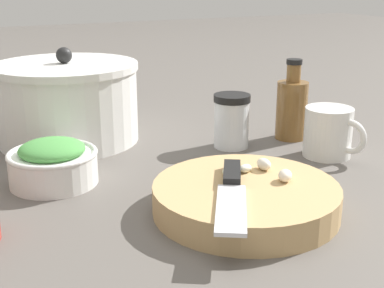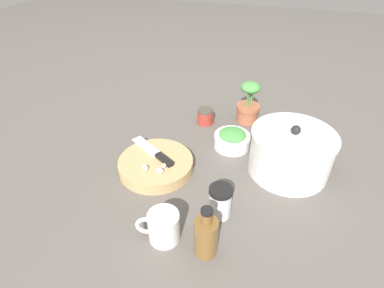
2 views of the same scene
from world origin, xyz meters
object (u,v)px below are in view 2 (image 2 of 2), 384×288
(oil_bottle, at_px, (206,235))
(potted_herb, at_px, (248,105))
(coffee_mug, at_px, (163,227))
(herb_bowl, at_px, (232,139))
(honey_jar, at_px, (205,116))
(garlic_cloves, at_px, (156,168))
(spice_jar, at_px, (220,201))
(chef_knife, at_px, (155,153))
(stock_pot, at_px, (291,153))
(cutting_board, at_px, (156,165))

(oil_bottle, xyz_separation_m, potted_herb, (-0.63, -0.01, 0.01))
(coffee_mug, height_order, oil_bottle, oil_bottle)
(herb_bowl, distance_m, honey_jar, 0.18)
(honey_jar, relative_size, oil_bottle, 0.44)
(garlic_cloves, xyz_separation_m, spice_jar, (0.08, 0.22, 0.00))
(spice_jar, xyz_separation_m, oil_bottle, (0.12, -0.00, 0.01))
(chef_knife, height_order, oil_bottle, oil_bottle)
(honey_jar, distance_m, potted_herb, 0.17)
(oil_bottle, height_order, stock_pot, stock_pot)
(cutting_board, distance_m, potted_herb, 0.45)
(honey_jar, bearing_deg, chef_knife, -16.40)
(stock_pot, relative_size, potted_herb, 1.53)
(garlic_cloves, bearing_deg, oil_bottle, 47.34)
(coffee_mug, bearing_deg, spice_jar, 136.33)
(cutting_board, relative_size, chef_knife, 1.27)
(oil_bottle, bearing_deg, stock_pot, 155.90)
(herb_bowl, bearing_deg, potted_herb, 173.82)
(spice_jar, bearing_deg, herb_bowl, -173.69)
(cutting_board, relative_size, potted_herb, 1.42)
(spice_jar, height_order, stock_pot, stock_pot)
(chef_knife, relative_size, garlic_cloves, 2.40)
(coffee_mug, relative_size, potted_herb, 0.65)
(chef_knife, bearing_deg, stock_pot, -46.21)
(cutting_board, bearing_deg, potted_herb, 150.03)
(garlic_cloves, distance_m, stock_pot, 0.42)
(coffee_mug, bearing_deg, oil_bottle, 87.88)
(garlic_cloves, relative_size, herb_bowl, 0.60)
(chef_knife, xyz_separation_m, honey_jar, (-0.29, 0.09, -0.01))
(cutting_board, relative_size, honey_jar, 3.68)
(cutting_board, xyz_separation_m, chef_knife, (-0.03, -0.02, 0.02))
(chef_knife, height_order, honey_jar, honey_jar)
(herb_bowl, height_order, oil_bottle, oil_bottle)
(cutting_board, bearing_deg, garlic_cloves, 25.61)
(herb_bowl, distance_m, stock_pot, 0.21)
(herb_bowl, distance_m, coffee_mug, 0.44)
(cutting_board, distance_m, oil_bottle, 0.34)
(oil_bottle, bearing_deg, garlic_cloves, -132.66)
(honey_jar, distance_m, oil_bottle, 0.59)
(chef_knife, bearing_deg, coffee_mug, -121.62)
(cutting_board, bearing_deg, chef_knife, -152.84)
(herb_bowl, height_order, potted_herb, potted_herb)
(cutting_board, height_order, spice_jar, spice_jar)
(honey_jar, height_order, oil_bottle, oil_bottle)
(garlic_cloves, distance_m, herb_bowl, 0.30)
(cutting_board, height_order, garlic_cloves, garlic_cloves)
(cutting_board, bearing_deg, spice_jar, 64.09)
(garlic_cloves, bearing_deg, cutting_board, -154.39)
(potted_herb, bearing_deg, spice_jar, 1.60)
(oil_bottle, distance_m, potted_herb, 0.63)
(chef_knife, xyz_separation_m, oil_bottle, (0.27, 0.25, 0.02))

